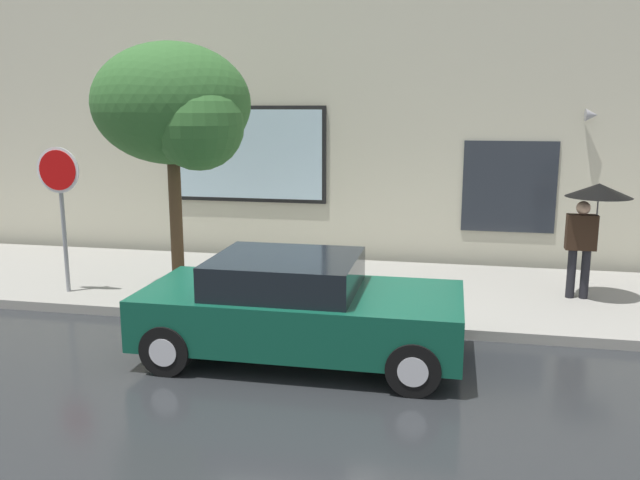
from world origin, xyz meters
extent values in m
plane|color=#282B2D|center=(0.00, 0.00, 0.00)|extent=(60.00, 60.00, 0.00)
cube|color=gray|center=(0.00, 3.00, 0.07)|extent=(20.00, 4.00, 0.15)
cube|color=beige|center=(0.00, 5.50, 3.50)|extent=(20.00, 0.40, 7.00)
cube|color=black|center=(-2.21, 5.27, 2.27)|extent=(3.48, 0.06, 2.02)
cube|color=silver|center=(-2.21, 5.24, 2.27)|extent=(3.32, 0.03, 1.86)
cube|color=#262B33|center=(3.20, 5.28, 1.70)|extent=(1.80, 0.04, 1.80)
cone|color=#99999E|center=(4.60, 5.15, 3.10)|extent=(0.22, 0.24, 0.24)
cube|color=#0F4C38|center=(0.23, -0.11, 0.59)|extent=(4.12, 1.86, 0.66)
cube|color=black|center=(0.03, -0.11, 1.14)|extent=(1.85, 1.64, 0.44)
cylinder|color=black|center=(1.74, 0.74, 0.32)|extent=(0.64, 0.22, 0.64)
cylinder|color=silver|center=(1.74, 0.74, 0.32)|extent=(0.35, 0.24, 0.35)
cylinder|color=black|center=(1.74, -0.97, 0.32)|extent=(0.64, 0.22, 0.64)
cylinder|color=silver|center=(1.74, -0.97, 0.32)|extent=(0.35, 0.24, 0.35)
cylinder|color=black|center=(-1.28, 0.74, 0.32)|extent=(0.64, 0.22, 0.64)
cylinder|color=silver|center=(-1.28, 0.74, 0.32)|extent=(0.35, 0.24, 0.35)
cylinder|color=black|center=(-1.28, -0.97, 0.32)|extent=(0.64, 0.22, 0.64)
cylinder|color=silver|center=(-1.28, -0.97, 0.32)|extent=(0.35, 0.24, 0.35)
cylinder|color=white|center=(0.13, 1.64, 0.47)|extent=(0.22, 0.22, 0.65)
sphere|color=#BBBBB7|center=(0.13, 1.64, 0.80)|extent=(0.23, 0.23, 0.23)
cylinder|color=#BBBBB7|center=(0.13, 1.48, 0.51)|extent=(0.09, 0.12, 0.09)
cylinder|color=#BBBBB7|center=(0.13, 1.80, 0.51)|extent=(0.09, 0.12, 0.09)
cylinder|color=white|center=(0.13, 1.64, 0.18)|extent=(0.30, 0.30, 0.06)
cylinder|color=black|center=(4.08, 2.99, 0.56)|extent=(0.14, 0.14, 0.82)
cylinder|color=black|center=(4.29, 2.99, 0.56)|extent=(0.14, 0.14, 0.82)
cube|color=black|center=(4.19, 2.99, 1.26)|extent=(0.48, 0.22, 0.58)
sphere|color=tan|center=(4.19, 2.99, 1.65)|extent=(0.22, 0.22, 0.22)
cylinder|color=#4C4C51|center=(4.40, 2.99, 1.51)|extent=(0.02, 0.02, 0.90)
cone|color=black|center=(4.40, 2.99, 1.95)|extent=(1.03, 1.03, 0.22)
cylinder|color=#4C3823|center=(-2.46, 2.15, 1.36)|extent=(0.21, 0.21, 2.43)
ellipsoid|color=#33662D|center=(-2.46, 2.15, 3.30)|extent=(2.64, 2.24, 1.98)
sphere|color=#33662D|center=(-1.86, 1.82, 2.97)|extent=(1.45, 1.45, 1.45)
cylinder|color=gray|center=(-4.28, 1.69, 1.36)|extent=(0.07, 0.07, 2.43)
cylinder|color=white|center=(-4.28, 1.65, 2.23)|extent=(0.76, 0.02, 0.76)
cylinder|color=red|center=(-4.28, 1.63, 2.23)|extent=(0.66, 0.02, 0.66)
camera|label=1|loc=(2.09, -8.10, 3.26)|focal=36.90mm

